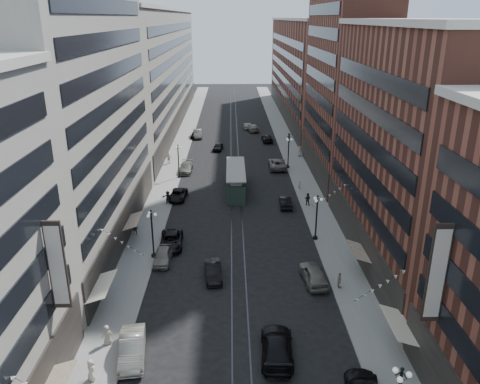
{
  "coord_description": "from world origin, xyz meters",
  "views": [
    {
      "loc": [
        -0.67,
        -17.61,
        24.74
      ],
      "look_at": [
        0.36,
        35.02,
        5.0
      ],
      "focal_mm": 35.0,
      "sensor_mm": 36.0,
      "label": 1
    }
  ],
  "objects": [
    {
      "name": "car_7",
      "position": [
        -8.4,
        45.55,
        0.68
      ],
      "size": [
        2.66,
        5.06,
        1.36
      ],
      "primitive_type": "imported",
      "rotation": [
        0.0,
        0.0,
        -0.09
      ],
      "color": "black",
      "rests_on": "ground"
    },
    {
      "name": "ground",
      "position": [
        0.0,
        60.0,
        0.0
      ],
      "size": [
        220.0,
        220.0,
        0.0
      ],
      "primitive_type": "plane",
      "color": "black",
      "rests_on": "ground"
    },
    {
      "name": "car_9",
      "position": [
        -8.4,
        82.3,
        0.77
      ],
      "size": [
        2.13,
        4.63,
        1.54
      ],
      "primitive_type": "imported",
      "rotation": [
        0.0,
        0.0,
        -0.07
      ],
      "color": "black",
      "rests_on": "ground"
    },
    {
      "name": "car_1",
      "position": [
        -8.4,
        11.96,
        0.87
      ],
      "size": [
        2.54,
        5.5,
        1.75
      ],
      "primitive_type": "imported",
      "rotation": [
        0.0,
        0.0,
        0.13
      ],
      "color": "gray",
      "rests_on": "ground"
    },
    {
      "name": "lamppost_sw_mid",
      "position": [
        -9.2,
        55.0,
        3.1
      ],
      "size": [
        1.03,
        1.14,
        5.52
      ],
      "color": "black",
      "rests_on": "sidewalk_west"
    },
    {
      "name": "pedestrian_extra_1",
      "position": [
        -10.83,
        9.47,
        1.01
      ],
      "size": [
        0.95,
        0.88,
        1.73
      ],
      "primitive_type": "imported",
      "rotation": [
        0.0,
        0.0,
        2.48
      ],
      "color": "beige",
      "rests_on": "sidewalk_west"
    },
    {
      "name": "building_west_far",
      "position": [
        -17.0,
        96.0,
        13.0
      ],
      "size": [
        8.0,
        90.0,
        26.0
      ],
      "primitive_type": "cube",
      "color": "gray",
      "rests_on": "ground"
    },
    {
      "name": "lamppost_se_mid",
      "position": [
        9.2,
        60.0,
        3.1
      ],
      "size": [
        1.03,
        1.14,
        5.52
      ],
      "color": "black",
      "rests_on": "sidewalk_east"
    },
    {
      "name": "building_east_far",
      "position": [
        17.0,
        105.0,
        12.0
      ],
      "size": [
        8.0,
        72.0,
        24.0
      ],
      "primitive_type": "cube",
      "color": "brown",
      "rests_on": "ground"
    },
    {
      "name": "pedestrian_7",
      "position": [
        9.9,
        42.64,
        1.03
      ],
      "size": [
        0.97,
        0.77,
        1.76
      ],
      "primitive_type": "imported",
      "rotation": [
        0.0,
        0.0,
        2.73
      ],
      "color": "black",
      "rests_on": "sidewalk_east"
    },
    {
      "name": "building_east_tower",
      "position": [
        17.0,
        56.0,
        21.0
      ],
      "size": [
        8.0,
        26.0,
        42.0
      ],
      "primitive_type": "cube",
      "color": "brown",
      "rests_on": "ground"
    },
    {
      "name": "car_8",
      "position": [
        -8.4,
        58.28,
        0.77
      ],
      "size": [
        2.22,
        5.31,
        1.53
      ],
      "primitive_type": "imported",
      "rotation": [
        0.0,
        0.0,
        -0.01
      ],
      "color": "#68655C",
      "rests_on": "ground"
    },
    {
      "name": "rail_east",
      "position": [
        0.7,
        70.0,
        0.01
      ],
      "size": [
        0.12,
        180.0,
        0.02
      ],
      "primitive_type": "cube",
      "color": "#2D2D33",
      "rests_on": "ground"
    },
    {
      "name": "car_14",
      "position": [
        3.17,
        90.65,
        0.71
      ],
      "size": [
        1.81,
        4.4,
        1.42
      ],
      "primitive_type": "imported",
      "rotation": [
        0.0,
        0.0,
        3.22
      ],
      "color": "gray",
      "rests_on": "ground"
    },
    {
      "name": "car_12",
      "position": [
        6.95,
        78.6,
        0.75
      ],
      "size": [
        2.37,
        5.29,
        1.51
      ],
      "primitive_type": "imported",
      "rotation": [
        0.0,
        0.0,
        3.19
      ],
      "color": "black",
      "rests_on": "ground"
    },
    {
      "name": "pedestrian_5",
      "position": [
        -9.57,
        43.47,
        1.09
      ],
      "size": [
        1.8,
        0.76,
        1.88
      ],
      "primitive_type": "imported",
      "rotation": [
        0.0,
        0.0,
        -0.15
      ],
      "color": "black",
      "rests_on": "sidewalk_west"
    },
    {
      "name": "car_4",
      "position": [
        7.41,
        22.66,
        0.89
      ],
      "size": [
        2.55,
        5.38,
        1.78
      ],
      "primitive_type": "imported",
      "rotation": [
        0.0,
        0.0,
        3.23
      ],
      "color": "slate",
      "rests_on": "ground"
    },
    {
      "name": "car_11",
      "position": [
        7.34,
        59.98,
        0.87
      ],
      "size": [
        2.92,
        6.25,
        1.73
      ],
      "primitive_type": "imported",
      "rotation": [
        0.0,
        0.0,
        3.15
      ],
      "color": "slate",
      "rests_on": "ground"
    },
    {
      "name": "car_6",
      "position": [
        2.76,
        11.92,
        0.87
      ],
      "size": [
        2.81,
        6.17,
        1.75
      ],
      "primitive_type": "imported",
      "rotation": [
        0.0,
        0.0,
        3.08
      ],
      "color": "black",
      "rests_on": "ground"
    },
    {
      "name": "pedestrian_2",
      "position": [
        -12.25,
        33.52,
        0.97
      ],
      "size": [
        0.84,
        0.54,
        1.63
      ],
      "primitive_type": "imported",
      "rotation": [
        0.0,
        0.0,
        -0.13
      ],
      "color": "black",
      "rests_on": "sidewalk_west"
    },
    {
      "name": "car_5",
      "position": [
        -2.57,
        23.68,
        0.75
      ],
      "size": [
        2.07,
        4.7,
        1.5
      ],
      "primitive_type": "imported",
      "rotation": [
        0.0,
        0.0,
        0.11
      ],
      "color": "black",
      "rests_on": "ground"
    },
    {
      "name": "pedestrian_1",
      "position": [
        -10.67,
        13.45,
        0.99
      ],
      "size": [
        0.92,
        0.67,
        1.69
      ],
      "primitive_type": "imported",
      "rotation": [
        0.0,
        0.0,
        3.44
      ],
      "color": "#A39787",
      "rests_on": "sidewalk_west"
    },
    {
      "name": "pedestrian_9",
      "position": [
        11.49,
        77.92,
        1.06
      ],
      "size": [
        1.26,
        0.76,
        1.82
      ],
      "primitive_type": "imported",
      "rotation": [
        0.0,
        0.0,
        0.25
      ],
      "color": "black",
      "rests_on": "sidewalk_east"
    },
    {
      "name": "pedestrian_extra_0",
      "position": [
        12.18,
        67.04,
        1.1
      ],
      "size": [
        0.95,
        0.56,
        1.89
      ],
      "primitive_type": "imported",
      "rotation": [
        0.0,
        0.0,
        3.08
      ],
      "color": "#A89B8B",
      "rests_on": "sidewalk_east"
    },
    {
      "name": "car_2",
      "position": [
        -7.6,
        30.7,
        0.76
      ],
      "size": [
        2.84,
        5.61,
        1.52
      ],
      "primitive_type": "imported",
      "rotation": [
        0.0,
        0.0,
        0.06
      ],
      "color": "black",
      "rests_on": "ground"
    },
    {
      "name": "car_extra_1",
      "position": [
        -7.98,
        82.55,
        0.86
      ],
      "size": [
        2.36,
        5.36,
        1.71
      ],
      "primitive_type": "imported",
      "rotation": [
        0.0,
        0.0,
        0.11
      ],
      "color": "#66655A",
      "rests_on": "ground"
    },
    {
      "name": "pedestrian_4",
      "position": [
        9.68,
        21.38,
        0.98
      ],
      "size": [
        0.47,
        0.99,
        1.66
      ],
      "primitive_type": "imported",
      "rotation": [
        0.0,
        0.0,
        1.6
      ],
      "color": "#AA9F8D",
      "rests_on": "sidewalk_east"
    },
    {
      "name": "building_east_mid",
      "position": [
        17.0,
        28.0,
        12.0
      ],
      "size": [
        8.0,
        30.0,
        24.0
      ],
      "primitive_type": "cube",
      "color": "brown",
      "rests_on": "ground"
    },
    {
      "name": "car_extra_0",
      "position": [
        -8.07,
        27.04,
        0.76
      ],
      "size": [
        1.79,
        4.44,
        1.51
      ],
      "primitive_type": "imported",
      "rotation": [
        0.0,
        0.0,
        0.0
      ],
      "color": "gray",
      "rests_on": "ground"
    },
    {
      "name": "streetcar",
      "position": [
        0.0,
        49.18,
        1.61
      ],
      "size": [
        2.79,
        12.59,
        3.48
      ],
      "color": "#24392B",
      "rests_on": "ground"
    },
    {
      "name": "car_10",
      "position": [
        6.8,
        42.43,
        0.72
      ],
      "size": [
        1.66,
        4.43,
        1.44
      ],
      "primitive_type": "imported",
      "rotation": [
        0.0,
        0.0,
        3.11
      ],
      "color": "black",
      "rests_on": "ground"
    },
    {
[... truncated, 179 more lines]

